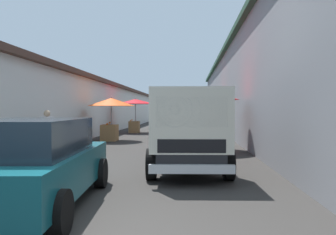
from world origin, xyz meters
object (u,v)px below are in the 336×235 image
(fruit_stall_far_right, at_px, (202,102))
(fruit_stall_near_left, at_px, (135,106))
(vendor_in_shade, at_px, (47,131))
(delivery_truck, at_px, (189,132))
(fruit_stall_near_right, at_px, (200,110))
(hatchback_car, at_px, (32,162))
(vendor_by_crates, at_px, (176,124))
(plastic_stool, at_px, (208,133))
(fruit_stall_far_left, at_px, (111,108))

(fruit_stall_far_right, xyz_separation_m, fruit_stall_near_left, (9.71, 4.26, -0.04))
(fruit_stall_far_right, distance_m, fruit_stall_near_left, 10.61)
(vendor_in_shade, bearing_deg, delivery_truck, -117.98)
(fruit_stall_near_right, height_order, hatchback_car, fruit_stall_near_right)
(delivery_truck, bearing_deg, vendor_by_crates, 4.92)
(vendor_in_shade, bearing_deg, fruit_stall_near_right, -23.80)
(fruit_stall_far_right, relative_size, vendor_in_shade, 1.81)
(fruit_stall_far_right, height_order, fruit_stall_near_left, fruit_stall_far_right)
(vendor_by_crates, bearing_deg, plastic_stool, -32.63)
(fruit_stall_near_left, distance_m, vendor_in_shade, 12.22)
(fruit_stall_far_right, bearing_deg, delivery_truck, 174.37)
(delivery_truck, height_order, plastic_stool, delivery_truck)
(fruit_stall_far_left, relative_size, delivery_truck, 0.49)
(hatchback_car, bearing_deg, plastic_stool, -15.27)
(fruit_stall_near_left, relative_size, hatchback_car, 0.66)
(plastic_stool, bearing_deg, fruit_stall_near_right, 3.51)
(fruit_stall_far_right, relative_size, fruit_stall_near_right, 1.26)
(fruit_stall_near_right, bearing_deg, plastic_stool, -176.49)
(hatchback_car, bearing_deg, delivery_truck, -40.86)
(fruit_stall_near_right, distance_m, hatchback_car, 17.97)
(fruit_stall_near_right, bearing_deg, fruit_stall_far_left, 141.96)
(fruit_stall_near_left, xyz_separation_m, hatchback_car, (-17.59, -1.23, -1.14))
(fruit_stall_far_right, height_order, vendor_by_crates, fruit_stall_far_right)
(fruit_stall_near_right, height_order, delivery_truck, fruit_stall_near_right)
(fruit_stall_near_left, bearing_deg, delivery_truck, -165.53)
(plastic_stool, bearing_deg, fruit_stall_far_right, 174.45)
(fruit_stall_far_right, height_order, plastic_stool, fruit_stall_far_right)
(fruit_stall_far_right, distance_m, vendor_in_shade, 5.82)
(fruit_stall_far_right, relative_size, vendor_by_crates, 1.82)
(delivery_truck, bearing_deg, vendor_in_shade, 62.02)
(fruit_stall_far_right, bearing_deg, fruit_stall_near_left, 23.70)
(fruit_stall_far_left, height_order, plastic_stool, fruit_stall_far_left)
(fruit_stall_far_left, distance_m, plastic_stool, 5.36)
(fruit_stall_far_left, xyz_separation_m, fruit_stall_far_right, (-3.74, -4.52, 0.21))
(fruit_stall_far_left, height_order, fruit_stall_far_right, fruit_stall_far_right)
(fruit_stall_near_right, relative_size, vendor_by_crates, 1.44)
(fruit_stall_near_left, bearing_deg, plastic_stool, -134.49)
(hatchback_car, xyz_separation_m, delivery_truck, (2.95, -2.55, 0.30))
(hatchback_car, distance_m, vendor_in_shade, 5.86)
(vendor_in_shade, bearing_deg, plastic_stool, -37.21)
(plastic_stool, bearing_deg, vendor_by_crates, 147.37)
(hatchback_car, height_order, delivery_truck, delivery_truck)
(vendor_by_crates, bearing_deg, fruit_stall_near_right, -10.35)
(hatchback_car, bearing_deg, vendor_by_crates, -10.42)
(fruit_stall_near_left, bearing_deg, hatchback_car, -176.01)
(delivery_truck, xyz_separation_m, vendor_in_shade, (2.50, 4.70, -0.13))
(fruit_stall_near_left, height_order, delivery_truck, fruit_stall_near_left)
(fruit_stall_near_right, bearing_deg, fruit_stall_near_left, 90.84)
(vendor_in_shade, bearing_deg, fruit_stall_far_left, -6.13)
(vendor_in_shade, xyz_separation_m, plastic_stool, (7.48, -5.68, -0.58))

